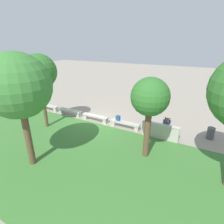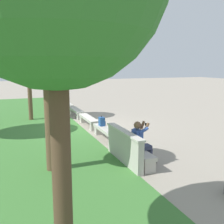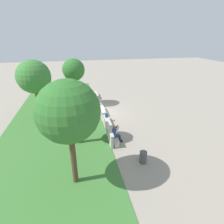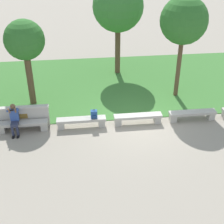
{
  "view_description": "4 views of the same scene",
  "coord_description": "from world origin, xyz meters",
  "px_view_note": "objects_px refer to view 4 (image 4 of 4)",
  "views": [
    {
      "loc": [
        -7.06,
        10.23,
        5.59
      ],
      "look_at": [
        -1.41,
        -0.12,
        0.95
      ],
      "focal_mm": 28.0,
      "sensor_mm": 36.0,
      "label": 1
    },
    {
      "loc": [
        -12.02,
        3.44,
        2.96
      ],
      "look_at": [
        -1.69,
        -0.57,
        0.95
      ],
      "focal_mm": 42.0,
      "sensor_mm": 36.0,
      "label": 2
    },
    {
      "loc": [
        -15.79,
        2.45,
        7.12
      ],
      "look_at": [
        -1.61,
        -0.6,
        0.72
      ],
      "focal_mm": 28.0,
      "sensor_mm": 36.0,
      "label": 3
    },
    {
      "loc": [
        -2.54,
        -11.65,
        7.61
      ],
      "look_at": [
        -1.18,
        -0.15,
        0.77
      ],
      "focal_mm": 50.0,
      "sensor_mm": 36.0,
      "label": 4
    }
  ],
  "objects_px": {
    "bench_main": "(23,125)",
    "person_photographer": "(14,118)",
    "bench_near": "(81,121)",
    "tree_left_background": "(118,7)",
    "bench_mid": "(138,118)",
    "backpack": "(94,114)",
    "tree_far_back": "(25,41)",
    "bench_far": "(192,114)",
    "tree_behind_wall": "(184,21)"
  },
  "relations": [
    {
      "from": "bench_far",
      "to": "tree_behind_wall",
      "type": "distance_m",
      "value": 4.36
    },
    {
      "from": "bench_main",
      "to": "backpack",
      "type": "relative_size",
      "value": 5.04
    },
    {
      "from": "bench_mid",
      "to": "tree_far_back",
      "type": "height_order",
      "value": "tree_far_back"
    },
    {
      "from": "tree_left_background",
      "to": "tree_behind_wall",
      "type": "bearing_deg",
      "value": -51.31
    },
    {
      "from": "person_photographer",
      "to": "tree_far_back",
      "type": "relative_size",
      "value": 0.31
    },
    {
      "from": "tree_behind_wall",
      "to": "bench_mid",
      "type": "bearing_deg",
      "value": -135.04
    },
    {
      "from": "bench_mid",
      "to": "bench_near",
      "type": "bearing_deg",
      "value": 180.0
    },
    {
      "from": "person_photographer",
      "to": "tree_far_back",
      "type": "height_order",
      "value": "tree_far_back"
    },
    {
      "from": "tree_left_background",
      "to": "backpack",
      "type": "bearing_deg",
      "value": -107.28
    },
    {
      "from": "bench_mid",
      "to": "bench_main",
      "type": "bearing_deg",
      "value": 180.0
    },
    {
      "from": "bench_main",
      "to": "bench_mid",
      "type": "bearing_deg",
      "value": 0.0
    },
    {
      "from": "bench_main",
      "to": "tree_behind_wall",
      "type": "distance_m",
      "value": 8.72
    },
    {
      "from": "tree_behind_wall",
      "to": "bench_far",
      "type": "bearing_deg",
      "value": -89.48
    },
    {
      "from": "bench_main",
      "to": "tree_behind_wall",
      "type": "xyz_separation_m",
      "value": [
        7.55,
        2.5,
        3.58
      ]
    },
    {
      "from": "bench_main",
      "to": "tree_left_background",
      "type": "height_order",
      "value": "tree_left_background"
    },
    {
      "from": "bench_main",
      "to": "backpack",
      "type": "distance_m",
      "value": 3.11
    },
    {
      "from": "bench_main",
      "to": "bench_mid",
      "type": "distance_m",
      "value": 5.05
    },
    {
      "from": "bench_main",
      "to": "person_photographer",
      "type": "xyz_separation_m",
      "value": [
        -0.28,
        -0.08,
        0.43
      ]
    },
    {
      "from": "bench_near",
      "to": "tree_left_background",
      "type": "bearing_deg",
      "value": 67.73
    },
    {
      "from": "tree_behind_wall",
      "to": "tree_left_background",
      "type": "distance_m",
      "value": 4.24
    },
    {
      "from": "person_photographer",
      "to": "bench_main",
      "type": "bearing_deg",
      "value": 15.57
    },
    {
      "from": "bench_main",
      "to": "bench_far",
      "type": "xyz_separation_m",
      "value": [
        7.57,
        0.0,
        0.0
      ]
    },
    {
      "from": "bench_mid",
      "to": "bench_far",
      "type": "bearing_deg",
      "value": 0.0
    },
    {
      "from": "bench_far",
      "to": "backpack",
      "type": "height_order",
      "value": "backpack"
    },
    {
      "from": "bench_far",
      "to": "tree_far_back",
      "type": "relative_size",
      "value": 0.51
    },
    {
      "from": "person_photographer",
      "to": "bench_mid",
      "type": "bearing_deg",
      "value": 0.84
    },
    {
      "from": "backpack",
      "to": "tree_left_background",
      "type": "relative_size",
      "value": 0.08
    },
    {
      "from": "backpack",
      "to": "tree_far_back",
      "type": "height_order",
      "value": "tree_far_back"
    },
    {
      "from": "backpack",
      "to": "bench_near",
      "type": "bearing_deg",
      "value": 178.23
    },
    {
      "from": "person_photographer",
      "to": "bench_far",
      "type": "bearing_deg",
      "value": 0.57
    },
    {
      "from": "tree_left_background",
      "to": "bench_mid",
      "type": "bearing_deg",
      "value": -88.55
    },
    {
      "from": "bench_main",
      "to": "tree_far_back",
      "type": "bearing_deg",
      "value": 85.68
    },
    {
      "from": "tree_far_back",
      "to": "backpack",
      "type": "bearing_deg",
      "value": -40.68
    },
    {
      "from": "bench_far",
      "to": "tree_behind_wall",
      "type": "height_order",
      "value": "tree_behind_wall"
    },
    {
      "from": "tree_left_background",
      "to": "tree_far_back",
      "type": "xyz_separation_m",
      "value": [
        -4.71,
        -3.33,
        -0.71
      ]
    },
    {
      "from": "person_photographer",
      "to": "tree_far_back",
      "type": "distance_m",
      "value": 3.58
    },
    {
      "from": "bench_far",
      "to": "person_photographer",
      "type": "xyz_separation_m",
      "value": [
        -7.85,
        -0.08,
        0.43
      ]
    },
    {
      "from": "bench_near",
      "to": "person_photographer",
      "type": "height_order",
      "value": "person_photographer"
    },
    {
      "from": "bench_mid",
      "to": "bench_far",
      "type": "height_order",
      "value": "same"
    },
    {
      "from": "bench_main",
      "to": "person_photographer",
      "type": "relative_size",
      "value": 1.63
    },
    {
      "from": "tree_behind_wall",
      "to": "bench_main",
      "type": "bearing_deg",
      "value": -161.69
    },
    {
      "from": "bench_near",
      "to": "person_photographer",
      "type": "xyz_separation_m",
      "value": [
        -2.8,
        -0.08,
        0.43
      ]
    },
    {
      "from": "bench_mid",
      "to": "tree_left_background",
      "type": "xyz_separation_m",
      "value": [
        -0.15,
        5.81,
        3.59
      ]
    },
    {
      "from": "bench_main",
      "to": "bench_far",
      "type": "bearing_deg",
      "value": 0.0
    },
    {
      "from": "tree_left_background",
      "to": "bench_far",
      "type": "bearing_deg",
      "value": -65.29
    },
    {
      "from": "person_photographer",
      "to": "tree_behind_wall",
      "type": "height_order",
      "value": "tree_behind_wall"
    },
    {
      "from": "bench_near",
      "to": "person_photographer",
      "type": "relative_size",
      "value": 1.63
    },
    {
      "from": "bench_near",
      "to": "bench_far",
      "type": "distance_m",
      "value": 5.05
    },
    {
      "from": "bench_main",
      "to": "bench_near",
      "type": "relative_size",
      "value": 1.0
    },
    {
      "from": "backpack",
      "to": "tree_far_back",
      "type": "xyz_separation_m",
      "value": [
        -2.9,
        2.5,
        2.57
      ]
    }
  ]
}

